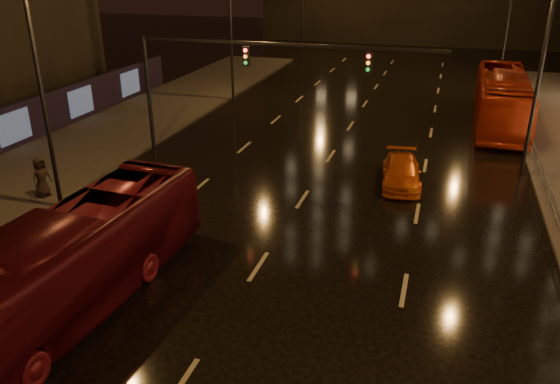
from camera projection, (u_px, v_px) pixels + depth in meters
name	position (u px, v px, depth m)	size (l,w,h in m)	color
ground	(322.00, 169.00, 27.80)	(140.00, 140.00, 0.00)	black
sidewalk_left	(34.00, 173.00, 27.00)	(7.00, 70.00, 0.15)	#38332D
traffic_signal	(227.00, 70.00, 27.27)	(15.31, 0.32, 6.20)	black
railing_right	(549.00, 190.00, 22.95)	(0.05, 56.00, 1.00)	#99999E
bus_red	(69.00, 265.00, 16.06)	(2.66, 11.35, 3.16)	#540C15
bus_curb	(502.00, 99.00, 34.23)	(2.85, 12.17, 3.39)	#AF2811
taxi_far	(401.00, 172.00, 25.66)	(1.73, 4.25, 1.23)	#E05D15
pedestrian_c	(41.00, 177.00, 23.91)	(0.88, 0.57, 1.79)	black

